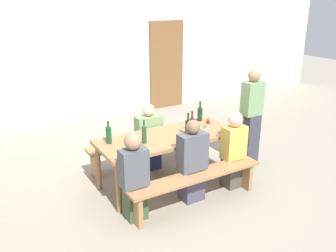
{
  "coord_description": "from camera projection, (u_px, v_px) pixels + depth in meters",
  "views": [
    {
      "loc": [
        -2.47,
        -4.13,
        2.64
      ],
      "look_at": [
        0.0,
        0.0,
        0.9
      ],
      "focal_mm": 38.52,
      "sensor_mm": 36.0,
      "label": 1
    }
  ],
  "objects": [
    {
      "name": "bench_far",
      "position": [
        146.0,
        145.0,
        5.88
      ],
      "size": [
        1.94,
        0.3,
        0.45
      ],
      "color": "#9E7247",
      "rests_on": "ground"
    },
    {
      "name": "wine_glass_1",
      "position": [
        202.0,
        130.0,
        5.09
      ],
      "size": [
        0.06,
        0.06,
        0.15
      ],
      "color": "silver",
      "rests_on": "tasting_table"
    },
    {
      "name": "seated_guest_near_1",
      "position": [
        192.0,
        163.0,
        4.8
      ],
      "size": [
        0.39,
        0.24,
        1.15
      ],
      "rotation": [
        0.0,
        0.0,
        1.57
      ],
      "color": "#484159",
      "rests_on": "ground"
    },
    {
      "name": "wine_bottle_1",
      "position": [
        109.0,
        135.0,
        4.87
      ],
      "size": [
        0.08,
        0.08,
        0.32
      ],
      "color": "#194723",
      "rests_on": "tasting_table"
    },
    {
      "name": "seated_guest_near_0",
      "position": [
        134.0,
        178.0,
        4.38
      ],
      "size": [
        0.33,
        0.24,
        1.15
      ],
      "rotation": [
        0.0,
        0.0,
        1.57
      ],
      "color": "#3B4F34",
      "rests_on": "ground"
    },
    {
      "name": "wine_glass_2",
      "position": [
        193.0,
        115.0,
        5.72
      ],
      "size": [
        0.06,
        0.06,
        0.17
      ],
      "color": "silver",
      "rests_on": "tasting_table"
    },
    {
      "name": "ground_plane",
      "position": [
        168.0,
        182.0,
        5.42
      ],
      "size": [
        24.0,
        24.0,
        0.0
      ],
      "primitive_type": "plane",
      "color": "gray"
    },
    {
      "name": "wine_bottle_4",
      "position": [
        192.0,
        124.0,
        5.28
      ],
      "size": [
        0.08,
        0.08,
        0.32
      ],
      "color": "#332814",
      "rests_on": "tasting_table"
    },
    {
      "name": "wine_bottle_3",
      "position": [
        200.0,
        114.0,
        5.76
      ],
      "size": [
        0.08,
        0.08,
        0.32
      ],
      "color": "#143319",
      "rests_on": "tasting_table"
    },
    {
      "name": "tasting_table",
      "position": [
        168.0,
        141.0,
        5.19
      ],
      "size": [
        2.04,
        0.83,
        0.75
      ],
      "color": "#9E7247",
      "rests_on": "ground"
    },
    {
      "name": "back_wall",
      "position": [
        83.0,
        47.0,
        7.73
      ],
      "size": [
        14.0,
        0.2,
        3.2
      ],
      "primitive_type": "cube",
      "color": "silver",
      "rests_on": "ground"
    },
    {
      "name": "wooden_door",
      "position": [
        167.0,
        65.0,
        8.77
      ],
      "size": [
        0.9,
        0.06,
        2.1
      ],
      "primitive_type": "cube",
      "color": "brown",
      "rests_on": "ground"
    },
    {
      "name": "standing_host",
      "position": [
        251.0,
        119.0,
        5.78
      ],
      "size": [
        0.33,
        0.24,
        1.59
      ],
      "rotation": [
        0.0,
        0.0,
        3.14
      ],
      "color": "#373945",
      "rests_on": "ground"
    },
    {
      "name": "seated_guest_far_0",
      "position": [
        149.0,
        139.0,
        5.7
      ],
      "size": [
        0.42,
        0.24,
        1.09
      ],
      "rotation": [
        0.0,
        0.0,
        -1.57
      ],
      "color": "navy",
      "rests_on": "ground"
    },
    {
      "name": "wine_bottle_2",
      "position": [
        144.0,
        134.0,
        4.87
      ],
      "size": [
        0.06,
        0.06,
        0.33
      ],
      "color": "#234C2D",
      "rests_on": "tasting_table"
    },
    {
      "name": "seated_guest_near_2",
      "position": [
        233.0,
        151.0,
        5.14
      ],
      "size": [
        0.33,
        0.24,
        1.14
      ],
      "rotation": [
        0.0,
        0.0,
        1.57
      ],
      "color": "#4E463D",
      "rests_on": "ground"
    },
    {
      "name": "bench_near",
      "position": [
        196.0,
        181.0,
        4.72
      ],
      "size": [
        1.94,
        0.3,
        0.45
      ],
      "color": "#9E7247",
      "rests_on": "ground"
    },
    {
      "name": "wine_bottle_0",
      "position": [
        188.0,
        127.0,
        5.15
      ],
      "size": [
        0.08,
        0.08,
        0.33
      ],
      "color": "#143319",
      "rests_on": "tasting_table"
    },
    {
      "name": "wine_glass_0",
      "position": [
        208.0,
        121.0,
        5.42
      ],
      "size": [
        0.07,
        0.07,
        0.16
      ],
      "color": "silver",
      "rests_on": "tasting_table"
    }
  ]
}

